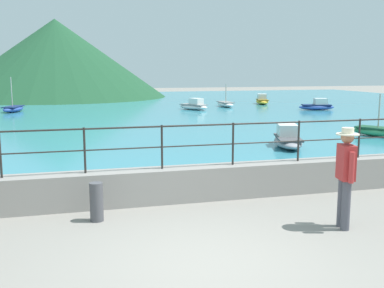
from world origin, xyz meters
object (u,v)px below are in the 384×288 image
object	(u,v)px
bollard	(97,202)
boat_0	(225,104)
boat_6	(317,106)
person_walking	(346,173)
boat_2	(194,106)
boat_5	(288,139)
boat_3	(380,131)
boat_1	(262,100)
boat_4	(13,109)

from	to	relation	value
bollard	boat_0	bearing A→B (deg)	65.46
boat_0	boat_6	size ratio (longest dim) A/B	0.94
person_walking	boat_2	xyz separation A→B (m)	(3.56, 22.63, -0.65)
boat_5	boat_6	xyz separation A→B (m)	(8.54, 12.73, 0.00)
person_walking	boat_0	bearing A→B (deg)	75.37
boat_3	boat_5	world-z (taller)	boat_3
bollard	boat_1	world-z (taller)	boat_1
bollard	boat_4	distance (m)	22.85
boat_0	boat_6	distance (m)	6.39
boat_2	boat_0	bearing A→B (deg)	31.39
boat_2	boat_5	world-z (taller)	same
boat_5	boat_4	bearing A→B (deg)	122.68
boat_0	boat_1	distance (m)	4.00
bollard	boat_2	world-z (taller)	boat_2
boat_1	boat_6	xyz separation A→B (m)	(1.36, -5.78, 0.00)
boat_0	person_walking	bearing A→B (deg)	-104.63
boat_3	boat_6	bearing A→B (deg)	71.48
boat_0	boat_4	size ratio (longest dim) A/B	0.94
boat_4	boat_5	xyz separation A→B (m)	(10.56, -16.46, 0.06)
person_walking	boat_3	distance (m)	11.66
boat_2	boat_5	xyz separation A→B (m)	(-0.79, -15.05, 0.00)
person_walking	boat_6	world-z (taller)	person_walking
bollard	boat_5	size ratio (longest dim) A/B	0.29
boat_6	boat_0	bearing A→B (deg)	140.96
boat_3	boat_5	xyz separation A→B (m)	(-4.72, -1.32, 0.07)
boat_3	boat_6	size ratio (longest dim) A/B	0.99
boat_0	boat_5	size ratio (longest dim) A/B	0.94
boat_2	boat_5	bearing A→B (deg)	-93.00
boat_1	boat_4	size ratio (longest dim) A/B	1.00
bollard	person_walking	bearing A→B (deg)	-20.17
person_walking	boat_0	size ratio (longest dim) A/B	0.76
bollard	boat_6	bearing A→B (deg)	50.72
boat_4	boat_2	bearing A→B (deg)	-7.10
boat_6	bollard	bearing A→B (deg)	-129.28
bollard	boat_0	size ratio (longest dim) A/B	0.31
bollard	boat_5	xyz separation A→B (m)	(6.85, 6.09, -0.03)
boat_3	boat_4	xyz separation A→B (m)	(-15.28, 15.14, 0.00)
boat_5	boat_6	world-z (taller)	same
boat_3	boat_6	xyz separation A→B (m)	(3.82, 11.40, 0.07)
boat_0	boat_3	bearing A→B (deg)	-85.77
boat_6	boat_3	bearing A→B (deg)	-108.52
bollard	boat_1	distance (m)	28.31
boat_1	boat_2	xyz separation A→B (m)	(-6.38, -3.46, 0.00)
boat_5	boat_3	bearing A→B (deg)	15.65
person_walking	boat_2	size ratio (longest dim) A/B	0.72
bollard	boat_0	xyz separation A→B (m)	(10.43, 22.84, -0.09)
boat_3	boat_5	distance (m)	4.90
boat_2	boat_1	bearing A→B (deg)	28.44
person_walking	boat_5	distance (m)	8.10
boat_2	boat_6	world-z (taller)	same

